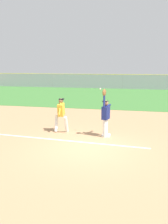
# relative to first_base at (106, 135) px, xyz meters

# --- Properties ---
(ground_plane) EXTENTS (76.33, 76.33, 0.00)m
(ground_plane) POSITION_rel_first_base_xyz_m (-0.55, -1.74, -0.04)
(ground_plane) COLOR tan
(outfield_grass) EXTENTS (41.25, 16.10, 0.01)m
(outfield_grass) POSITION_rel_first_base_xyz_m (-0.55, 14.68, -0.04)
(outfield_grass) COLOR #3D7533
(outfield_grass) RESTS_ON ground_plane
(chalk_foul_line) EXTENTS (11.98, 0.91, 0.01)m
(chalk_foul_line) POSITION_rel_first_base_xyz_m (-4.00, -0.90, -0.04)
(chalk_foul_line) COLOR white
(chalk_foul_line) RESTS_ON ground_plane
(first_base) EXTENTS (0.38, 0.38, 0.08)m
(first_base) POSITION_rel_first_base_xyz_m (0.00, 0.00, 0.00)
(first_base) COLOR white
(first_base) RESTS_ON ground_plane
(fielder) EXTENTS (0.36, 0.89, 2.28)m
(fielder) POSITION_rel_first_base_xyz_m (-0.03, -0.11, 1.08)
(fielder) COLOR silver
(fielder) RESTS_ON ground_plane
(runner) EXTENTS (0.73, 0.84, 1.72)m
(runner) POSITION_rel_first_base_xyz_m (-2.29, 0.21, 0.96)
(runner) COLOR white
(runner) RESTS_ON ground_plane
(baseball) EXTENTS (0.07, 0.07, 0.07)m
(baseball) POSITION_rel_first_base_xyz_m (-0.34, 0.21, 2.18)
(baseball) COLOR white
(outfield_fence) EXTENTS (41.33, 0.08, 2.02)m
(outfield_fence) POSITION_rel_first_base_xyz_m (-0.55, 22.73, 0.97)
(outfield_fence) COLOR #93999E
(outfield_fence) RESTS_ON ground_plane
(parked_car_silver) EXTENTS (4.58, 2.48, 1.25)m
(parked_car_silver) POSITION_rel_first_base_xyz_m (-9.07, 26.00, 0.63)
(parked_car_silver) COLOR #B7B7BC
(parked_car_silver) RESTS_ON ground_plane
(parked_car_red) EXTENTS (4.43, 2.18, 1.25)m
(parked_car_red) POSITION_rel_first_base_xyz_m (-3.78, 26.14, 0.63)
(parked_car_red) COLOR #B21E1E
(parked_car_red) RESTS_ON ground_plane
(parked_car_white) EXTENTS (4.53, 2.37, 1.25)m
(parked_car_white) POSITION_rel_first_base_xyz_m (2.63, 26.25, 0.63)
(parked_car_white) COLOR white
(parked_car_white) RESTS_ON ground_plane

